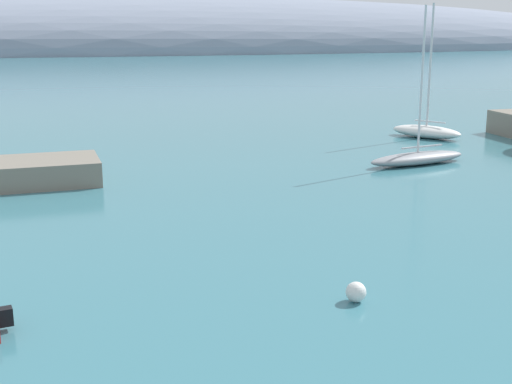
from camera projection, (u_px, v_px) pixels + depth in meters
name	position (u px, v px, depth m)	size (l,w,h in m)	color
distant_ridge	(183.00, 50.00, 220.45)	(339.75, 69.05, 32.67)	gray
sailboat_grey_near_shore	(418.00, 157.00, 46.10)	(7.59, 3.14, 10.21)	gray
sailboat_white_mid_mooring	(426.00, 130.00, 56.52)	(5.14, 6.01, 10.58)	white
mooring_buoy_white	(356.00, 292.00, 23.61)	(0.70, 0.70, 0.70)	silver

